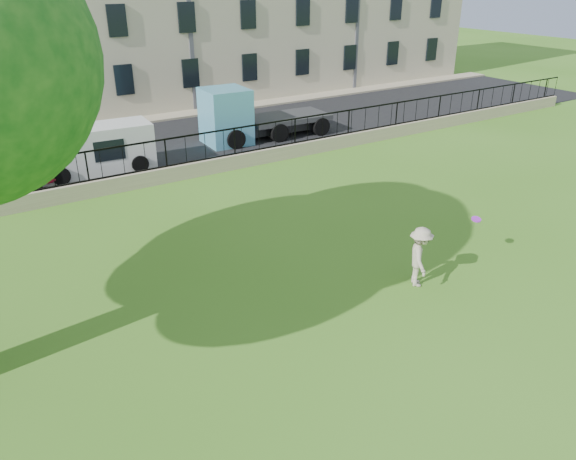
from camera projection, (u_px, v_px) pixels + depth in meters
ground at (366, 330)px, 13.02m from camera, size 120.00×120.00×0.00m
retaining_wall at (168, 174)px, 22.02m from camera, size 50.00×0.40×0.60m
iron_railing at (166, 153)px, 21.66m from camera, size 50.00×0.05×1.13m
street at (129, 152)px, 25.72m from camera, size 60.00×9.00×0.01m
sidewalk at (97, 126)px, 29.65m from camera, size 60.00×1.40×0.12m
man at (420, 257)px, 14.57m from camera, size 1.10×1.22×1.64m
frisbee at (476, 219)px, 15.52m from camera, size 0.33×0.33×0.12m
white_van at (95, 149)px, 22.79m from camera, size 4.64×2.07×1.91m
blue_truck at (265, 111)px, 27.39m from camera, size 6.30×2.54×2.60m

